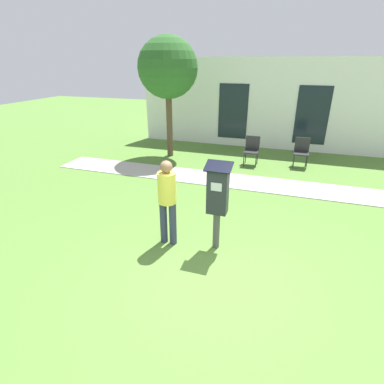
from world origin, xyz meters
TOP-DOWN VIEW (x-y plane):
  - ground_plane at (0.00, 0.00)m, footprint 40.00×40.00m
  - sidewalk at (0.00, 4.11)m, footprint 12.00×1.10m
  - building_facade at (0.00, 7.96)m, footprint 10.00×0.26m
  - parking_meter at (-0.27, 0.86)m, footprint 0.44×0.31m
  - person_standing at (-1.13, 0.73)m, footprint 0.32×0.32m
  - outdoor_chair_left at (-0.34, 5.75)m, footprint 0.44×0.44m
  - outdoor_chair_middle at (1.15, 6.04)m, footprint 0.44×0.44m
  - tree at (-3.17, 5.84)m, footprint 1.90×1.90m

SIDE VIEW (x-z plane):
  - ground_plane at x=0.00m, z-range 0.00..0.00m
  - sidewalk at x=0.00m, z-range 0.00..0.02m
  - outdoor_chair_left at x=-0.34m, z-range 0.08..0.98m
  - outdoor_chair_middle at x=1.15m, z-range 0.08..0.98m
  - person_standing at x=-1.13m, z-range 0.14..1.72m
  - parking_meter at x=-0.27m, z-range 0.22..1.81m
  - building_facade at x=0.00m, z-range 0.00..3.20m
  - tree at x=-3.17m, z-range 0.94..4.75m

